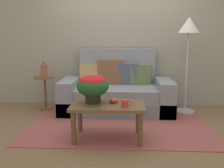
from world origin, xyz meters
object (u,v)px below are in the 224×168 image
Objects in this scene: coffee_table at (108,110)px; snack_bowl at (114,100)px; coffee_mug at (125,103)px; table_vase at (44,70)px; side_table at (45,87)px; potted_plant at (93,86)px; floor_lamp at (189,34)px; couch at (117,93)px.

coffee_table is 0.15m from snack_bowl.
coffee_mug is 0.46× the size of table_vase.
side_table is at bearing 136.38° from snack_bowl.
coffee_mug is (1.43, -1.41, 0.10)m from side_table.
potted_plant is (-0.20, 0.05, 0.30)m from coffee_table.
side_table is 1.63m from potted_plant.
floor_lamp reaches higher than coffee_table.
snack_bowl is at bearing -43.62° from side_table.
table_vase is at bearing 136.76° from snack_bowl.
table_vase is (-2.47, 0.01, -0.62)m from floor_lamp.
coffee_table is 0.28m from coffee_mug.
coffee_table is at bearing -134.95° from floor_lamp.
table_vase reaches higher than side_table.
coffee_mug is (0.22, -0.12, 0.12)m from coffee_table.
side_table is 1.78m from snack_bowl.
coffee_mug is 1.05× the size of snack_bowl.
floor_lamp is (1.26, 1.26, 0.95)m from coffee_table.
floor_lamp is at bearing 53.06° from coffee_mug.
couch reaches higher than coffee_mug.
snack_bowl is (0.01, -1.25, 0.18)m from couch.
couch is at bearing 90.28° from snack_bowl.
table_vase reaches higher than coffee_mug.
side_table is 0.37× the size of floor_lamp.
table_vase is (-1.28, 1.21, 0.22)m from snack_bowl.
couch is 1.46m from coffee_mug.
side_table is at bearing 101.51° from table_vase.
snack_bowl is at bearing -134.66° from floor_lamp.
floor_lamp reaches higher than potted_plant.
floor_lamp is at bearing -2.26° from couch.
floor_lamp is 1.89m from snack_bowl.
coffee_mug is at bearing -44.59° from side_table.
floor_lamp is at bearing 39.78° from potted_plant.
coffee_table is at bearing -46.70° from side_table.
coffee_table is 3.32× the size of table_vase.
coffee_mug is at bearing -126.94° from floor_lamp.
couch is at bearing 0.97° from side_table.
floor_lamp is 13.20× the size of snack_bowl.
couch is 1.57m from floor_lamp.
potted_plant is 3.19× the size of coffee_mug.
couch is at bearing 96.01° from coffee_mug.
coffee_table is 1.53× the size of side_table.
snack_bowl is 1.78m from table_vase.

